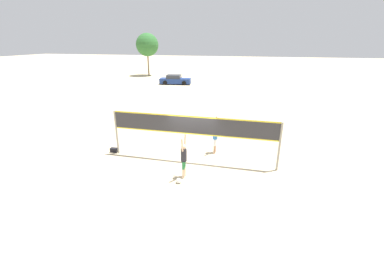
% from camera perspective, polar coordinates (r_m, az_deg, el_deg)
% --- Properties ---
extents(ground_plane, '(200.00, 200.00, 0.00)m').
position_cam_1_polar(ground_plane, '(13.95, 0.00, -5.34)').
color(ground_plane, '#C6B28C').
extents(volleyball_net, '(8.87, 0.11, 2.52)m').
position_cam_1_polar(volleyball_net, '(13.24, 0.00, 1.92)').
color(volleyball_net, gray).
rests_on(volleyball_net, ground_plane).
extents(player_spiker, '(0.28, 0.70, 2.08)m').
position_cam_1_polar(player_spiker, '(11.91, -1.84, -4.29)').
color(player_spiker, beige).
rests_on(player_spiker, ground_plane).
extents(player_blocker, '(0.28, 0.70, 2.11)m').
position_cam_1_polar(player_blocker, '(14.59, 5.17, 0.49)').
color(player_blocker, tan).
rests_on(player_blocker, ground_plane).
extents(volleyball, '(0.24, 0.24, 0.24)m').
position_cam_1_polar(volleyball, '(11.89, -2.97, -9.66)').
color(volleyball, white).
rests_on(volleyball, ground_plane).
extents(gear_bag, '(0.41, 0.24, 0.25)m').
position_cam_1_polar(gear_bag, '(15.66, -16.93, -2.79)').
color(gear_bag, black).
rests_on(gear_bag, ground_plane).
extents(parked_car_near, '(4.75, 2.42, 1.37)m').
position_cam_1_polar(parked_car_near, '(39.26, -3.76, 12.54)').
color(parked_car_near, navy).
rests_on(parked_car_near, ground_plane).
extents(tree_left_cluster, '(4.04, 4.04, 7.44)m').
position_cam_1_polar(tree_left_cluster, '(49.80, -9.92, 19.53)').
color(tree_left_cluster, brown).
rests_on(tree_left_cluster, ground_plane).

